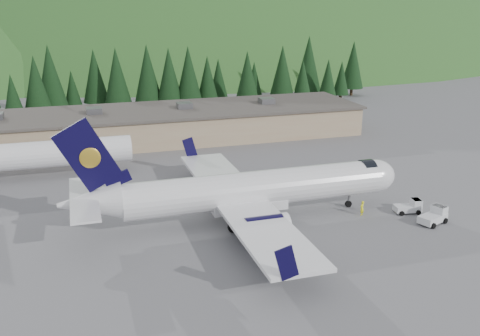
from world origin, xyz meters
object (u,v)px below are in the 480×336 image
object	(u,v)px
terminal_building	(156,124)
ramp_worker	(362,208)
airliner	(247,191)
baggage_tug_b	(410,207)
second_airliner	(24,155)
baggage_tug_a	(434,216)

from	to	relation	value
terminal_building	ramp_worker	bearing A→B (deg)	-67.86
airliner	ramp_worker	world-z (taller)	airliner
airliner	baggage_tug_b	bearing A→B (deg)	-11.04
second_airliner	baggage_tug_b	distance (m)	49.21
second_airliner	ramp_worker	xyz separation A→B (m)	(36.44, -24.62, -2.48)
baggage_tug_a	ramp_worker	xyz separation A→B (m)	(-6.36, 4.20, 0.05)
airliner	baggage_tug_b	distance (m)	18.68
ramp_worker	baggage_tug_a	bearing A→B (deg)	114.18
airliner	terminal_building	world-z (taller)	airliner
second_airliner	terminal_building	xyz separation A→B (m)	(19.91, 16.00, -0.70)
terminal_building	ramp_worker	world-z (taller)	terminal_building
terminal_building	baggage_tug_a	bearing A→B (deg)	-62.95
airliner	terminal_building	xyz separation A→B (m)	(-3.92, 38.00, -0.69)
baggage_tug_a	terminal_building	xyz separation A→B (m)	(-22.89, 44.81, 1.84)
terminal_building	airliner	bearing A→B (deg)	-84.12
baggage_tug_b	terminal_building	world-z (taller)	terminal_building
airliner	second_airliner	xyz separation A→B (m)	(-23.83, 22.00, 0.01)
airliner	second_airliner	world-z (taller)	airliner
baggage_tug_a	second_airliner	bearing A→B (deg)	125.78
baggage_tug_a	baggage_tug_b	size ratio (longest dim) A/B	1.17
airliner	ramp_worker	size ratio (longest dim) A/B	22.23
baggage_tug_a	ramp_worker	world-z (taller)	baggage_tug_a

